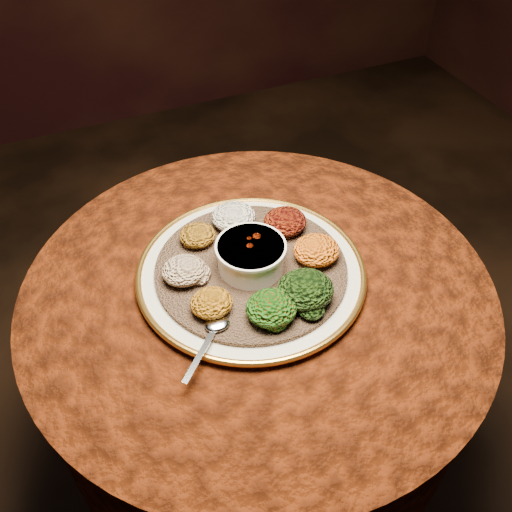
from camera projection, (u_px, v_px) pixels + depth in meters
name	position (u px, v px, depth m)	size (l,w,h in m)	color
table	(258.00, 339.00, 1.28)	(0.96, 0.96, 0.73)	black
platter	(251.00, 272.00, 1.16)	(0.58, 0.58, 0.02)	beige
injera	(251.00, 268.00, 1.16)	(0.39, 0.39, 0.01)	brown
stew_bowl	(251.00, 255.00, 1.13)	(0.14, 0.14, 0.06)	white
spoon	(215.00, 329.00, 1.03)	(0.12, 0.12, 0.01)	silver
portion_ayib	(233.00, 217.00, 1.23)	(0.10, 0.09, 0.05)	white
portion_kitfo	(285.00, 221.00, 1.22)	(0.09, 0.09, 0.04)	black
portion_tikil	(316.00, 250.00, 1.16)	(0.10, 0.09, 0.05)	#AC6A0E
portion_gomen	(305.00, 290.00, 1.07)	(0.11, 0.10, 0.05)	black
portion_mixveg	(271.00, 308.00, 1.04)	(0.10, 0.09, 0.05)	#A5250A
portion_kik	(211.00, 303.00, 1.06)	(0.08, 0.08, 0.04)	#A85F0E
portion_timatim	(184.00, 270.00, 1.12)	(0.09, 0.08, 0.04)	maroon
portion_shiro	(198.00, 235.00, 1.19)	(0.08, 0.07, 0.04)	#8C5610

